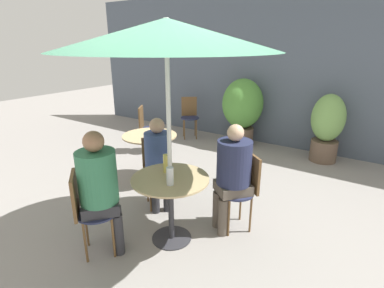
% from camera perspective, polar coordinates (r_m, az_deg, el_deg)
% --- Properties ---
extents(ground_plane, '(20.00, 20.00, 0.00)m').
position_cam_1_polar(ground_plane, '(3.37, -3.11, -18.42)').
color(ground_plane, gray).
extents(storefront_wall, '(10.00, 0.06, 3.00)m').
position_cam_1_polar(storefront_wall, '(6.15, 18.70, 12.95)').
color(storefront_wall, '#4C5666').
rests_on(storefront_wall, ground_plane).
extents(cafe_table_near, '(0.80, 0.80, 0.73)m').
position_cam_1_polar(cafe_table_near, '(3.15, -4.09, -9.21)').
color(cafe_table_near, '#2D2D33').
rests_on(cafe_table_near, ground_plane).
extents(cafe_table_far, '(0.81, 0.81, 0.73)m').
position_cam_1_polar(cafe_table_far, '(4.54, -8.00, -0.26)').
color(cafe_table_far, '#2D2D33').
rests_on(cafe_table_far, ground_plane).
extents(bistro_chair_0, '(0.46, 0.46, 0.88)m').
position_cam_1_polar(bistro_chair_0, '(3.41, 9.83, -7.61)').
color(bistro_chair_0, '#232847').
rests_on(bistro_chair_0, ground_plane).
extents(bistro_chair_1, '(0.46, 0.46, 0.88)m').
position_cam_1_polar(bistro_chair_1, '(3.90, -6.72, -3.93)').
color(bistro_chair_1, '#232847').
rests_on(bistro_chair_1, ground_plane).
extents(bistro_chair_2, '(0.46, 0.46, 0.88)m').
position_cam_1_polar(bistro_chair_2, '(3.12, -19.47, -11.14)').
color(bistro_chair_2, '#232847').
rests_on(bistro_chair_2, ground_plane).
extents(bistro_chair_3, '(0.46, 0.45, 0.88)m').
position_cam_1_polar(bistro_chair_3, '(5.79, -8.73, 3.66)').
color(bistro_chair_3, '#232847').
rests_on(bistro_chair_3, ground_plane).
extents(bistro_chair_4, '(0.46, 0.46, 0.88)m').
position_cam_1_polar(bistro_chair_4, '(6.65, -0.48, 5.89)').
color(bistro_chair_4, '#232847').
rests_on(bistro_chair_4, ground_plane).
extents(seated_person_0, '(0.47, 0.48, 1.24)m').
position_cam_1_polar(seated_person_0, '(3.27, 7.69, -4.94)').
color(seated_person_0, brown).
rests_on(seated_person_0, ground_plane).
extents(seated_person_1, '(0.42, 0.41, 1.19)m').
position_cam_1_polar(seated_person_1, '(3.70, -6.43, -2.31)').
color(seated_person_1, '#2D2D33').
rests_on(seated_person_1, ground_plane).
extents(seated_person_2, '(0.47, 0.47, 1.28)m').
position_cam_1_polar(seated_person_2, '(3.01, -17.14, -7.33)').
color(seated_person_2, '#2D2D33').
rests_on(seated_person_2, ground_plane).
extents(beer_glass_0, '(0.07, 0.07, 0.18)m').
position_cam_1_polar(beer_glass_0, '(2.89, -4.20, -6.13)').
color(beer_glass_0, silver).
rests_on(beer_glass_0, cafe_table_near).
extents(beer_glass_1, '(0.06, 0.06, 0.20)m').
position_cam_1_polar(beer_glass_1, '(3.16, -4.94, -3.71)').
color(beer_glass_1, '#DBC65B').
rests_on(beer_glass_1, cafe_table_near).
extents(potted_plant_0, '(0.82, 0.82, 1.35)m').
position_cam_1_polar(potted_plant_0, '(6.17, 9.57, 6.85)').
color(potted_plant_0, brown).
rests_on(potted_plant_0, ground_plane).
extents(potted_plant_1, '(0.56, 0.56, 1.21)m').
position_cam_1_polar(potted_plant_1, '(5.73, 24.34, 3.20)').
color(potted_plant_1, brown).
rests_on(potted_plant_1, ground_plane).
extents(umbrella, '(2.02, 2.02, 2.24)m').
position_cam_1_polar(umbrella, '(2.77, -4.88, 19.93)').
color(umbrella, silver).
rests_on(umbrella, ground_plane).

